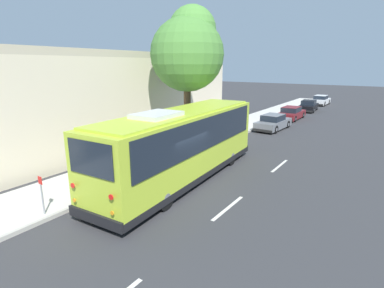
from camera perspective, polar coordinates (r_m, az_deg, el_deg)
ground_plane at (r=13.44m, az=-2.96°, el=-8.52°), size 160.00×160.00×0.00m
sidewalk_slab at (r=15.85m, az=-13.99°, el=-4.96°), size 80.00×3.31×0.15m
curb_strip at (r=14.67m, az=-9.45°, el=-6.34°), size 80.00×0.14×0.15m
shuttle_bus at (r=13.93m, az=-1.77°, el=0.44°), size 11.05×3.31×3.48m
parked_sedan_gray at (r=26.29m, az=15.20°, el=3.98°), size 4.47×1.90×1.30m
parked_sedan_maroon at (r=31.91m, az=18.36°, el=5.55°), size 4.66×1.81×1.26m
parked_sedan_black at (r=38.40m, az=21.31°, el=6.76°), size 4.64×2.03×1.28m
parked_sedan_white at (r=45.01m, az=23.31°, el=7.64°), size 4.38×1.85×1.31m
street_tree at (r=18.76m, az=-0.72°, el=17.53°), size 4.40×4.40×8.63m
sign_post_near at (r=11.93m, az=-26.66°, el=-8.67°), size 0.06×0.22×1.43m
sign_post_far at (r=12.71m, az=-20.52°, el=-7.26°), size 0.06×0.06×1.20m
building_backdrop at (r=21.37m, az=-19.27°, el=7.48°), size 24.65×6.92×6.15m
lane_stripe_mid at (r=11.84m, az=6.89°, el=-11.97°), size 2.40×0.14×0.01m
lane_stripe_ahead at (r=17.02m, az=16.34°, el=-4.00°), size 2.40×0.14×0.01m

